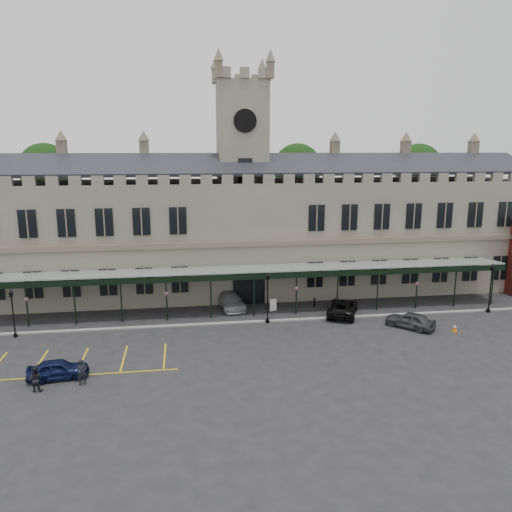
{
  "coord_description": "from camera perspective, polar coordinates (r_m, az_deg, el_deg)",
  "views": [
    {
      "loc": [
        -6.28,
        -36.76,
        15.3
      ],
      "look_at": [
        0.0,
        6.0,
        6.0
      ],
      "focal_mm": 35.0,
      "sensor_mm": 36.0,
      "label": 1
    }
  ],
  "objects": [
    {
      "name": "lamp_post_right",
      "position": [
        52.16,
        25.26,
        -2.86
      ],
      "size": [
        0.45,
        0.45,
        4.79
      ],
      "color": "black",
      "rests_on": "ground"
    },
    {
      "name": "kerb",
      "position": [
        45.36,
        0.09,
        -7.49
      ],
      "size": [
        60.0,
        0.4,
        0.12
      ],
      "primitive_type": "cube",
      "color": "gray",
      "rests_on": "ground"
    },
    {
      "name": "ground",
      "position": [
        40.3,
        1.26,
        -10.17
      ],
      "size": [
        140.0,
        140.0,
        0.0
      ],
      "primitive_type": "plane",
      "color": "black"
    },
    {
      "name": "car_left_a",
      "position": [
        37.14,
        -21.68,
        -11.94
      ],
      "size": [
        4.2,
        2.16,
        1.37
      ],
      "primitive_type": "imported",
      "rotation": [
        0.0,
        0.0,
        1.71
      ],
      "color": "#0D1539",
      "rests_on": "ground"
    },
    {
      "name": "lamp_post_left",
      "position": [
        45.74,
        -26.06,
        -5.47
      ],
      "size": [
        0.39,
        0.39,
        4.11
      ],
      "color": "black",
      "rests_on": "ground"
    },
    {
      "name": "tree_behind_left",
      "position": [
        63.78,
        -22.91,
        8.97
      ],
      "size": [
        6.0,
        6.0,
        16.0
      ],
      "color": "#332314",
      "rests_on": "ground"
    },
    {
      "name": "canopy",
      "position": [
        46.49,
        -0.26,
        -3.96
      ],
      "size": [
        50.0,
        4.1,
        4.3
      ],
      "color": "#8C9E93",
      "rests_on": "ground"
    },
    {
      "name": "sign_board",
      "position": [
        48.24,
        1.97,
        -5.63
      ],
      "size": [
        0.67,
        0.25,
        1.18
      ],
      "rotation": [
        0.0,
        0.0,
        0.3
      ],
      "color": "black",
      "rests_on": "ground"
    },
    {
      "name": "station_building",
      "position": [
        53.77,
        -1.54,
        2.69
      ],
      "size": [
        60.0,
        10.36,
        17.3
      ],
      "color": "#6B6559",
      "rests_on": "ground"
    },
    {
      "name": "car_right_a",
      "position": [
        45.76,
        17.2,
        -7.0
      ],
      "size": [
        4.11,
        4.24,
        1.43
      ],
      "primitive_type": "imported",
      "rotation": [
        0.0,
        0.0,
        3.89
      ],
      "color": "#35383D",
      "rests_on": "ground"
    },
    {
      "name": "bollard_left",
      "position": [
        48.72,
        -1.73,
        -5.57
      ],
      "size": [
        0.17,
        0.17,
        0.96
      ],
      "primitive_type": "cylinder",
      "color": "black",
      "rests_on": "ground"
    },
    {
      "name": "parking_markings",
      "position": [
        39.2,
        -19.41,
        -11.56
      ],
      "size": [
        16.0,
        6.0,
        0.01
      ],
      "primitive_type": null,
      "color": "gold",
      "rests_on": "ground"
    },
    {
      "name": "car_taxi",
      "position": [
        49.16,
        -2.93,
        -5.09
      ],
      "size": [
        2.88,
        5.42,
        1.49
      ],
      "primitive_type": "imported",
      "rotation": [
        0.0,
        0.0,
        0.16
      ],
      "color": "#A9ACB1",
      "rests_on": "ground"
    },
    {
      "name": "person_a",
      "position": [
        35.6,
        -19.27,
        -12.44
      ],
      "size": [
        0.76,
        0.63,
        1.79
      ],
      "primitive_type": "imported",
      "rotation": [
        0.0,
        0.0,
        0.37
      ],
      "color": "black",
      "rests_on": "ground"
    },
    {
      "name": "person_b",
      "position": [
        35.86,
        -23.91,
        -12.74
      ],
      "size": [
        0.85,
        0.68,
        1.68
      ],
      "primitive_type": "imported",
      "rotation": [
        0.0,
        0.0,
        3.09
      ],
      "color": "black",
      "rests_on": "ground"
    },
    {
      "name": "car_van",
      "position": [
        47.76,
        9.88,
        -5.78
      ],
      "size": [
        4.45,
        5.93,
        1.5
      ],
      "primitive_type": "imported",
      "rotation": [
        0.0,
        0.0,
        2.72
      ],
      "color": "black",
      "rests_on": "ground"
    },
    {
      "name": "traffic_cone",
      "position": [
        46.33,
        21.76,
        -7.64
      ],
      "size": [
        0.4,
        0.4,
        0.63
      ],
      "rotation": [
        0.0,
        0.0,
        0.43
      ],
      "color": "#E15E07",
      "rests_on": "ground"
    },
    {
      "name": "clock_tower",
      "position": [
        53.17,
        -1.59,
        9.78
      ],
      "size": [
        5.6,
        5.6,
        24.8
      ],
      "color": "#6B6559",
      "rests_on": "ground"
    },
    {
      "name": "tree_behind_mid",
      "position": [
        63.43,
        4.73,
        9.86
      ],
      "size": [
        6.0,
        6.0,
        16.0
      ],
      "color": "#332314",
      "rests_on": "ground"
    },
    {
      "name": "tree_behind_right",
      "position": [
        68.82,
        18.01,
        9.49
      ],
      "size": [
        6.0,
        6.0,
        16.0
      ],
      "color": "#332314",
      "rests_on": "ground"
    },
    {
      "name": "bollard_right",
      "position": [
        49.74,
        6.69,
        -5.28
      ],
      "size": [
        0.17,
        0.17,
        0.95
      ],
      "primitive_type": "cylinder",
      "color": "black",
      "rests_on": "ground"
    },
    {
      "name": "lamp_post_mid",
      "position": [
        44.4,
        1.33,
        -4.23
      ],
      "size": [
        0.44,
        0.44,
        4.7
      ],
      "color": "black",
      "rests_on": "ground"
    }
  ]
}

